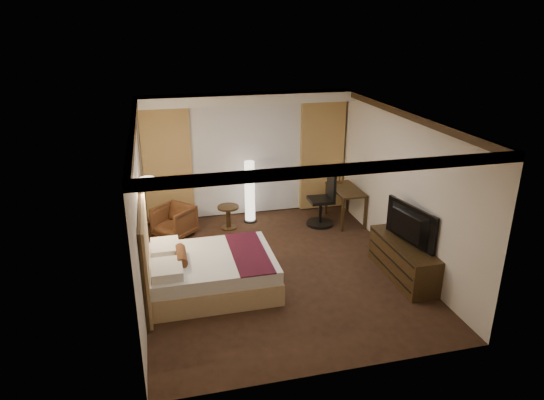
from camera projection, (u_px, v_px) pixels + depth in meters
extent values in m
cube|color=black|center=(277.00, 269.00, 8.56)|extent=(4.50, 5.50, 0.01)
cube|color=white|center=(278.00, 117.00, 7.60)|extent=(4.50, 5.50, 0.01)
cube|color=beige|center=(246.00, 154.00, 10.58)|extent=(4.50, 0.02, 2.70)
cube|color=beige|center=(139.00, 209.00, 7.57)|extent=(0.02, 5.50, 2.70)
cube|color=beige|center=(400.00, 186.00, 8.58)|extent=(0.02, 5.50, 2.70)
cube|color=white|center=(247.00, 99.00, 9.91)|extent=(4.50, 0.50, 0.20)
cube|color=silver|center=(247.00, 160.00, 10.54)|extent=(2.48, 0.04, 2.45)
cube|color=#AB7E4E|center=(168.00, 166.00, 10.10)|extent=(1.00, 0.14, 2.45)
cube|color=#AB7E4E|center=(322.00, 156.00, 10.87)|extent=(1.00, 0.14, 2.45)
imported|color=#4F3217|center=(174.00, 220.00, 9.72)|extent=(0.93, 0.93, 0.70)
imported|color=black|center=(405.00, 224.00, 7.96)|extent=(0.89, 1.28, 0.15)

